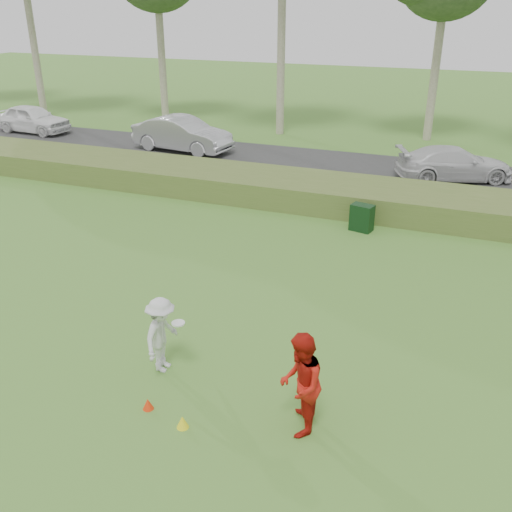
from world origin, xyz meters
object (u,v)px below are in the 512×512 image
at_px(cone_orange, 148,404).
at_px(utility_cabinet, 362,218).
at_px(car_left, 32,119).
at_px(car_mid, 182,134).
at_px(player_red, 301,384).
at_px(cone_yellow, 183,422).
at_px(car_right, 454,164).
at_px(player_white, 162,335).

height_order(cone_orange, utility_cabinet, utility_cabinet).
height_order(car_left, car_mid, car_mid).
relative_size(player_red, cone_yellow, 7.91).
xyz_separation_m(player_red, car_mid, (-11.55, 17.25, -0.08)).
bearing_deg(car_right, cone_orange, 144.54).
bearing_deg(car_right, player_red, 153.34).
bearing_deg(car_right, cone_yellow, 147.32).
distance_m(player_white, cone_yellow, 2.01).
height_order(player_red, car_mid, player_red).
xyz_separation_m(car_left, car_right, (23.00, -1.02, -0.08)).
bearing_deg(player_red, car_mid, -159.06).
relative_size(cone_orange, car_left, 0.05).
xyz_separation_m(player_red, car_right, (1.44, 16.99, -0.23)).
distance_m(player_white, car_mid, 18.53).
bearing_deg(player_white, car_left, 45.60).
xyz_separation_m(player_red, cone_yellow, (-1.96, -0.73, -0.85)).
height_order(player_red, car_left, player_red).
distance_m(cone_orange, car_mid, 19.82).
distance_m(cone_orange, car_left, 26.37).
bearing_deg(car_mid, player_white, -146.22).
bearing_deg(utility_cabinet, player_white, -90.26).
height_order(player_white, cone_orange, player_white).
relative_size(player_white, cone_yellow, 6.68).
bearing_deg(utility_cabinet, cone_orange, -86.82).
relative_size(car_left, car_right, 0.95).
distance_m(utility_cabinet, car_right, 7.44).
bearing_deg(cone_orange, cone_yellow, -14.22).
relative_size(player_red, car_left, 0.43).
height_order(player_red, cone_orange, player_red).
distance_m(player_red, car_left, 28.10).
xyz_separation_m(cone_orange, car_left, (-18.76, 18.52, 0.72)).
bearing_deg(car_right, player_white, 142.36).
distance_m(player_red, car_right, 17.05).
bearing_deg(utility_cabinet, car_mid, 158.49).
bearing_deg(player_white, cone_orange, -164.88).
height_order(player_white, cone_yellow, player_white).
bearing_deg(car_right, car_left, 65.63).
bearing_deg(car_mid, cone_yellow, -145.03).
xyz_separation_m(cone_yellow, car_left, (-19.60, 18.73, 0.71)).
bearing_deg(cone_orange, player_red, 10.31).
height_order(cone_yellow, car_mid, car_mid).
bearing_deg(cone_yellow, cone_orange, 165.78).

